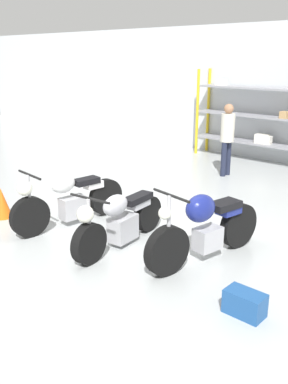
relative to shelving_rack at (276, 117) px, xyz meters
name	(u,v)px	position (x,y,z in m)	size (l,w,h in m)	color
ground_plane	(127,240)	(0.59, -6.11, -1.24)	(30.00, 30.00, 0.00)	#B2B7B7
shelving_rack	(276,117)	(0.00, 0.00, 0.00)	(4.67, 0.63, 2.41)	gold
motorcycle_white	(68,200)	(-0.59, -6.31, -0.79)	(0.68, 2.16, 1.03)	black
motorcycle_silver	(120,220)	(0.66, -6.32, -0.83)	(0.69, 2.02, 0.95)	black
motorcycle_blue	(205,227)	(1.86, -5.84, -0.76)	(0.69, 2.09, 1.11)	black
person_browsing	(227,134)	(-0.33, -1.79, -0.24)	(0.34, 0.34, 1.71)	#1E2338
toolbox	(245,303)	(2.97, -6.66, -1.10)	(0.44, 0.26, 0.28)	#1E4C8C
traffic_cone	(2,203)	(-1.75, -6.89, -0.97)	(0.32, 0.32, 0.55)	orange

